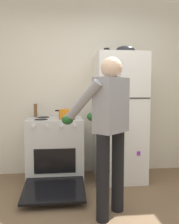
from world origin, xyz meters
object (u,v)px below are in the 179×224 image
at_px(mixing_bowl, 125,50).
at_px(coffee_mug, 107,52).
at_px(refrigerator, 119,117).
at_px(stove_range, 56,150).
at_px(person_cook, 108,122).
at_px(pepper_mill, 35,110).
at_px(red_pot, 67,114).

bearing_deg(mixing_bowl, coffee_mug, 169.01).
xyz_separation_m(refrigerator, stove_range, (-0.91, -0.02, -0.46)).
height_order(refrigerator, person_cook, refrigerator).
xyz_separation_m(person_cook, mixing_bowl, (0.43, 0.99, 0.90)).
relative_size(stove_range, pepper_mill, 6.32).
distance_m(red_pot, pepper_mill, 0.52).
bearing_deg(refrigerator, red_pot, -176.22).
height_order(refrigerator, pepper_mill, refrigerator).
height_order(stove_range, coffee_mug, coffee_mug).
bearing_deg(stove_range, mixing_bowl, 1.02).
xyz_separation_m(pepper_mill, mixing_bowl, (1.29, -0.20, 0.86)).
relative_size(person_cook, mixing_bowl, 5.96).
bearing_deg(pepper_mill, mixing_bowl, -8.79).
bearing_deg(pepper_mill, refrigerator, -9.38).
bearing_deg(stove_range, refrigerator, 1.10).
bearing_deg(mixing_bowl, stove_range, -178.98).
distance_m(person_cook, pepper_mill, 1.47).
height_order(stove_range, person_cook, person_cook).
height_order(stove_range, pepper_mill, pepper_mill).
xyz_separation_m(stove_range, red_pot, (0.16, -0.03, 0.52)).
xyz_separation_m(refrigerator, person_cook, (-0.35, -0.99, 0.06)).
height_order(person_cook, red_pot, person_cook).
height_order(pepper_mill, mixing_bowl, mixing_bowl).
height_order(stove_range, red_pot, red_pot).
distance_m(stove_range, coffee_mug, 1.59).
height_order(red_pot, mixing_bowl, mixing_bowl).
distance_m(stove_range, pepper_mill, 0.67).
distance_m(stove_range, mixing_bowl, 1.73).
bearing_deg(refrigerator, coffee_mug, 164.17).
relative_size(refrigerator, person_cook, 1.12).
bearing_deg(refrigerator, mixing_bowl, 0.21).
distance_m(person_cook, coffee_mug, 1.38).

